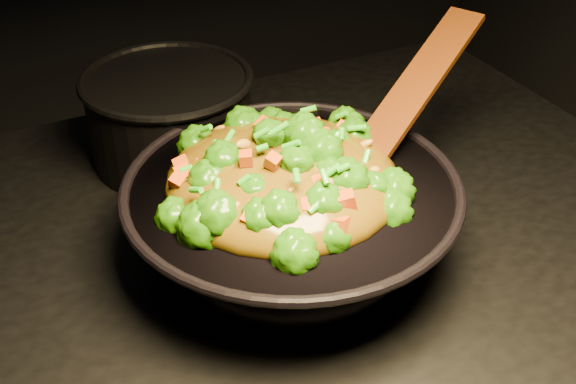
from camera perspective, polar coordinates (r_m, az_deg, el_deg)
name	(u,v)px	position (r m, az deg, el deg)	size (l,w,h in m)	color
wok	(292,223)	(0.85, 0.29, -2.44)	(0.38, 0.38, 0.11)	black
stir_fry	(283,150)	(0.80, -0.42, 3.32)	(0.27, 0.27, 0.09)	#256307
spatula	(409,96)	(0.90, 9.55, 7.47)	(0.32, 0.05, 0.01)	#341305
back_pot	(170,117)	(1.05, -9.28, 5.88)	(0.23, 0.23, 0.13)	black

